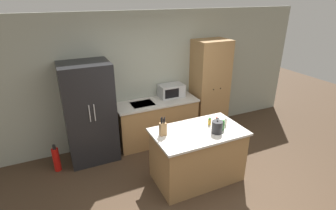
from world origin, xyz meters
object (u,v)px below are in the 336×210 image
at_px(refrigerator, 89,113).
at_px(spice_bottle_green_herb, 223,125).
at_px(knife_block, 163,129).
at_px(kettle, 217,127).
at_px(fire_extinguisher, 56,159).
at_px(spice_bottle_tall_dark, 210,122).
at_px(spice_bottle_pale_salt, 226,122).
at_px(spice_bottle_short_red, 217,121).
at_px(spice_bottle_amber_oil, 217,123).
at_px(pantry_cabinet, 209,87).
at_px(microwave, 171,91).

distance_m(refrigerator, spice_bottle_green_herb, 2.34).
relative_size(knife_block, spice_bottle_green_herb, 1.84).
relative_size(kettle, fire_extinguisher, 0.43).
relative_size(refrigerator, knife_block, 6.00).
bearing_deg(spice_bottle_tall_dark, spice_bottle_pale_salt, -30.31).
height_order(refrigerator, spice_bottle_green_herb, refrigerator).
bearing_deg(spice_bottle_tall_dark, kettle, -99.18).
relative_size(spice_bottle_tall_dark, spice_bottle_short_red, 1.09).
relative_size(spice_bottle_amber_oil, kettle, 0.82).
bearing_deg(spice_bottle_green_herb, fire_extinguisher, 151.80).
height_order(pantry_cabinet, knife_block, pantry_cabinet).
bearing_deg(microwave, refrigerator, -174.61).
bearing_deg(spice_bottle_green_herb, spice_bottle_tall_dark, 111.58).
bearing_deg(knife_block, spice_bottle_tall_dark, -0.84).
bearing_deg(spice_bottle_amber_oil, spice_bottle_tall_dark, 107.45).
xyz_separation_m(refrigerator, spice_bottle_tall_dark, (1.71, -1.26, 0.04)).
bearing_deg(kettle, spice_bottle_pale_salt, 28.09).
distance_m(knife_block, spice_bottle_amber_oil, 0.89).
relative_size(spice_bottle_short_red, fire_extinguisher, 0.22).
bearing_deg(kettle, spice_bottle_green_herb, 16.88).
bearing_deg(spice_bottle_short_red, fire_extinguisher, 156.24).
height_order(spice_bottle_pale_salt, kettle, kettle).
bearing_deg(refrigerator, kettle, -42.56).
height_order(pantry_cabinet, microwave, pantry_cabinet).
bearing_deg(pantry_cabinet, kettle, -119.58).
relative_size(spice_bottle_tall_dark, spice_bottle_green_herb, 0.75).
bearing_deg(kettle, spice_bottle_short_red, 56.25).
bearing_deg(knife_block, microwave, 59.99).
height_order(knife_block, fire_extinguisher, knife_block).
distance_m(spice_bottle_amber_oil, kettle, 0.15).
bearing_deg(kettle, knife_block, 160.10).
bearing_deg(spice_bottle_tall_dark, fire_extinguisher, 155.30).
height_order(pantry_cabinet, spice_bottle_tall_dark, pantry_cabinet).
xyz_separation_m(refrigerator, spice_bottle_short_red, (1.84, -1.27, 0.04)).
bearing_deg(refrigerator, spice_bottle_pale_salt, -35.71).
relative_size(knife_block, spice_bottle_amber_oil, 1.71).
xyz_separation_m(pantry_cabinet, spice_bottle_short_red, (-0.74, -1.34, -0.06)).
bearing_deg(spice_bottle_pale_salt, spice_bottle_green_herb, -142.34).
xyz_separation_m(knife_block, spice_bottle_pale_salt, (1.05, -0.14, -0.05)).
xyz_separation_m(spice_bottle_green_herb, fire_extinguisher, (-2.47, 1.32, -0.75)).
distance_m(microwave, spice_bottle_tall_dark, 1.42).
height_order(refrigerator, knife_block, refrigerator).
relative_size(spice_bottle_amber_oil, spice_bottle_pale_salt, 1.30).
relative_size(pantry_cabinet, knife_block, 6.62).
bearing_deg(spice_bottle_amber_oil, microwave, 92.24).
distance_m(spice_bottle_tall_dark, spice_bottle_short_red, 0.13).
bearing_deg(spice_bottle_pale_salt, fire_extinguisher, 154.80).
relative_size(spice_bottle_short_red, spice_bottle_amber_oil, 0.63).
bearing_deg(fire_extinguisher, pantry_cabinet, 4.16).
relative_size(spice_bottle_tall_dark, spice_bottle_pale_salt, 0.90).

